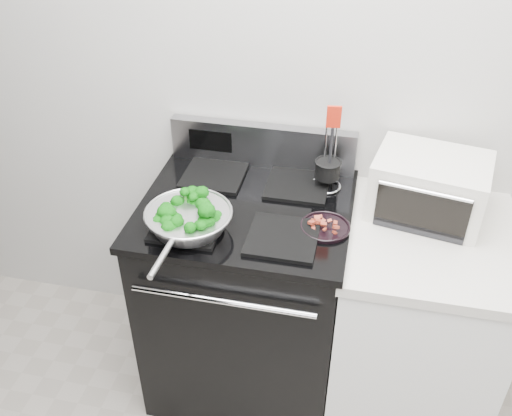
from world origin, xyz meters
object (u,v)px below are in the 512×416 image
(utensil_holder, at_px, (327,173))
(toaster_oven, at_px, (429,187))
(bacon_plate, at_px, (325,225))
(skillet, at_px, (189,219))
(gas_range, at_px, (247,294))

(utensil_holder, bearing_deg, toaster_oven, -14.21)
(bacon_plate, height_order, toaster_oven, toaster_oven)
(skillet, distance_m, utensil_holder, 0.58)
(skillet, bearing_deg, utensil_holder, 42.90)
(gas_range, bearing_deg, toaster_oven, 11.87)
(gas_range, height_order, utensil_holder, utensil_holder)
(utensil_holder, relative_size, toaster_oven, 0.79)
(gas_range, distance_m, skillet, 0.57)
(bacon_plate, bearing_deg, gas_range, 164.85)
(gas_range, xyz_separation_m, skillet, (-0.16, -0.19, 0.51))
(gas_range, xyz_separation_m, utensil_holder, (0.28, 0.18, 0.53))
(gas_range, height_order, toaster_oven, toaster_oven)
(gas_range, bearing_deg, utensil_holder, 33.04)
(skillet, height_order, bacon_plate, skillet)
(gas_range, distance_m, utensil_holder, 0.62)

